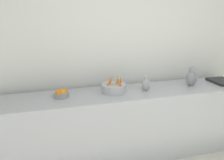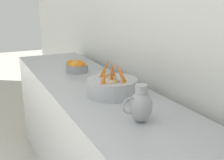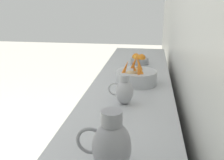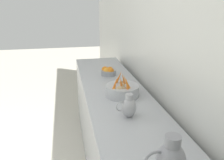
{
  "view_description": "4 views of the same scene",
  "coord_description": "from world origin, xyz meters",
  "views": [
    {
      "loc": [
        0.99,
        -1.19,
        1.89
      ],
      "look_at": [
        -1.49,
        -0.5,
        1.11
      ],
      "focal_mm": 35.28,
      "sensor_mm": 36.0,
      "label": 1
    },
    {
      "loc": [
        -0.83,
        1.04,
        1.51
      ],
      "look_at": [
        -1.46,
        -0.24,
        1.1
      ],
      "focal_mm": 44.83,
      "sensor_mm": 36.0,
      "label": 2
    },
    {
      "loc": [
        -1.67,
        1.52,
        1.57
      ],
      "look_at": [
        -1.41,
        -0.21,
        1.03
      ],
      "focal_mm": 42.31,
      "sensor_mm": 36.0,
      "label": 3
    },
    {
      "loc": [
        -1.06,
        1.54,
        1.8
      ],
      "look_at": [
        -1.47,
        -0.47,
        1.09
      ],
      "focal_mm": 37.61,
      "sensor_mm": 36.0,
      "label": 4
    }
  ],
  "objects": [
    {
      "name": "tile_wall_left",
      "position": [
        -1.95,
        0.21,
        1.5
      ],
      "size": [
        0.1,
        8.55,
        3.0
      ],
      "primitive_type": "cube",
      "color": "silver",
      "rests_on": "ground_plane"
    },
    {
      "name": "prep_counter",
      "position": [
        -1.53,
        -0.29,
        0.46
      ],
      "size": [
        0.62,
        3.37,
        0.93
      ],
      "primitive_type": "cube",
      "color": "#ADAFB5",
      "rests_on": "ground_plane"
    },
    {
      "name": "vegetable_colander",
      "position": [
        -1.57,
        -0.45,
        0.99
      ],
      "size": [
        0.31,
        0.31,
        0.23
      ],
      "color": "#ADAFB5",
      "rests_on": "prep_counter"
    },
    {
      "name": "orange_bowl",
      "position": [
        -1.56,
        -1.11,
        0.98
      ],
      "size": [
        0.18,
        0.18,
        0.1
      ],
      "color": "gray",
      "rests_on": "prep_counter"
    },
    {
      "name": "metal_pitcher_tall",
      "position": [
        -1.53,
        0.66,
        1.04
      ],
      "size": [
        0.21,
        0.15,
        0.25
      ],
      "color": "gray",
      "rests_on": "prep_counter"
    },
    {
      "name": "metal_pitcher_short",
      "position": [
        -1.51,
        -0.04,
        1.01
      ],
      "size": [
        0.16,
        0.11,
        0.19
      ],
      "color": "#A3A3A8",
      "rests_on": "prep_counter"
    }
  ]
}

